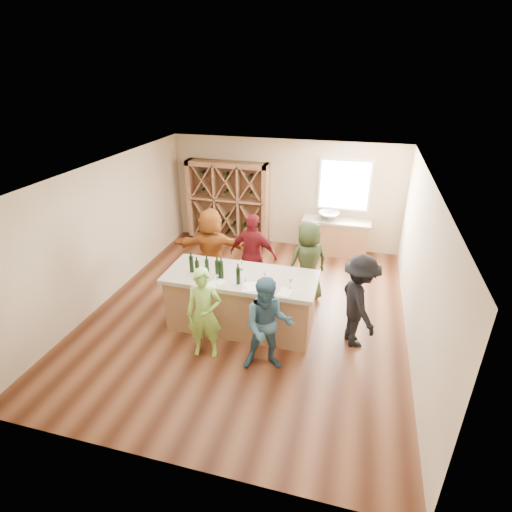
% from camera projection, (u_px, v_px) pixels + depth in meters
% --- Properties ---
extents(floor, '(6.00, 7.00, 0.10)m').
position_uv_depth(floor, '(249.00, 313.00, 8.02)').
color(floor, '#552D1B').
rests_on(floor, ground).
extents(ceiling, '(6.00, 7.00, 0.10)m').
position_uv_depth(ceiling, '(247.00, 170.00, 6.75)').
color(ceiling, white).
rests_on(ceiling, ground).
extents(wall_back, '(6.00, 0.10, 2.80)m').
position_uv_depth(wall_back, '(285.00, 193.00, 10.47)').
color(wall_back, '#C6B090').
rests_on(wall_back, ground).
extents(wall_front, '(6.00, 0.10, 2.80)m').
position_uv_depth(wall_front, '(157.00, 381.00, 4.30)').
color(wall_front, '#C6B090').
rests_on(wall_front, ground).
extents(wall_left, '(0.10, 7.00, 2.80)m').
position_uv_depth(wall_left, '(104.00, 232.00, 8.10)').
color(wall_left, '#C6B090').
rests_on(wall_left, ground).
extents(wall_right, '(0.10, 7.00, 2.80)m').
position_uv_depth(wall_right, '(423.00, 268.00, 6.67)').
color(wall_right, '#C6B090').
rests_on(wall_right, ground).
extents(window_frame, '(1.30, 0.06, 1.30)m').
position_uv_depth(window_frame, '(344.00, 185.00, 9.90)').
color(window_frame, white).
rests_on(window_frame, wall_back).
extents(window_pane, '(1.18, 0.01, 1.18)m').
position_uv_depth(window_pane, '(344.00, 186.00, 9.87)').
color(window_pane, white).
rests_on(window_pane, wall_back).
extents(wine_rack, '(2.20, 0.45, 2.20)m').
position_uv_depth(wine_rack, '(228.00, 203.00, 10.71)').
color(wine_rack, '#926746').
rests_on(wine_rack, floor).
extents(back_counter_base, '(1.60, 0.58, 0.86)m').
position_uv_depth(back_counter_base, '(335.00, 238.00, 10.26)').
color(back_counter_base, '#926746').
rests_on(back_counter_base, floor).
extents(back_counter_top, '(1.70, 0.62, 0.06)m').
position_uv_depth(back_counter_top, '(336.00, 221.00, 10.06)').
color(back_counter_top, '#A29585').
rests_on(back_counter_top, back_counter_base).
extents(sink, '(0.54, 0.54, 0.19)m').
position_uv_depth(sink, '(329.00, 216.00, 10.05)').
color(sink, silver).
rests_on(sink, back_counter_top).
extents(faucet, '(0.02, 0.02, 0.30)m').
position_uv_depth(faucet, '(330.00, 211.00, 10.19)').
color(faucet, silver).
rests_on(faucet, back_counter_top).
extents(tasting_counter_base, '(2.60, 1.00, 1.00)m').
position_uv_depth(tasting_counter_base, '(241.00, 303.00, 7.36)').
color(tasting_counter_base, '#926746').
rests_on(tasting_counter_base, floor).
extents(tasting_counter_top, '(2.72, 1.12, 0.08)m').
position_uv_depth(tasting_counter_top, '(241.00, 277.00, 7.12)').
color(tasting_counter_top, '#A29585').
rests_on(tasting_counter_top, tasting_counter_base).
extents(wine_bottle_a, '(0.10, 0.10, 0.31)m').
position_uv_depth(wine_bottle_a, '(191.00, 264.00, 7.15)').
color(wine_bottle_a, black).
rests_on(wine_bottle_a, tasting_counter_top).
extents(wine_bottle_b, '(0.09, 0.09, 0.30)m').
position_uv_depth(wine_bottle_b, '(197.00, 269.00, 7.00)').
color(wine_bottle_b, black).
rests_on(wine_bottle_b, tasting_counter_top).
extents(wine_bottle_c, '(0.07, 0.07, 0.29)m').
position_uv_depth(wine_bottle_c, '(207.00, 267.00, 7.07)').
color(wine_bottle_c, black).
rests_on(wine_bottle_c, tasting_counter_top).
extents(wine_bottle_d, '(0.10, 0.10, 0.34)m').
position_uv_depth(wine_bottle_d, '(217.00, 269.00, 6.94)').
color(wine_bottle_d, black).
rests_on(wine_bottle_d, tasting_counter_top).
extents(wine_bottle_e, '(0.09, 0.09, 0.32)m').
position_uv_depth(wine_bottle_e, '(221.00, 270.00, 6.95)').
color(wine_bottle_e, black).
rests_on(wine_bottle_e, tasting_counter_top).
extents(wine_glass_a, '(0.08, 0.08, 0.20)m').
position_uv_depth(wine_glass_a, '(217.00, 280.00, 6.73)').
color(wine_glass_a, white).
rests_on(wine_glass_a, tasting_counter_top).
extents(wine_glass_b, '(0.08, 0.08, 0.17)m').
position_uv_depth(wine_glass_b, '(245.00, 284.00, 6.65)').
color(wine_glass_b, white).
rests_on(wine_glass_b, tasting_counter_top).
extents(wine_glass_c, '(0.07, 0.07, 0.18)m').
position_uv_depth(wine_glass_c, '(274.00, 287.00, 6.53)').
color(wine_glass_c, white).
rests_on(wine_glass_c, tasting_counter_top).
extents(wine_glass_d, '(0.08, 0.08, 0.16)m').
position_uv_depth(wine_glass_d, '(264.00, 277.00, 6.86)').
color(wine_glass_d, white).
rests_on(wine_glass_d, tasting_counter_top).
extents(wine_glass_e, '(0.08, 0.08, 0.17)m').
position_uv_depth(wine_glass_e, '(290.00, 284.00, 6.64)').
color(wine_glass_e, white).
rests_on(wine_glass_e, tasting_counter_top).
extents(tasting_menu_a, '(0.34, 0.38, 0.00)m').
position_uv_depth(tasting_menu_a, '(216.00, 283.00, 6.84)').
color(tasting_menu_a, white).
rests_on(tasting_menu_a, tasting_counter_top).
extents(tasting_menu_b, '(0.31, 0.37, 0.00)m').
position_uv_depth(tasting_menu_b, '(250.00, 287.00, 6.74)').
color(tasting_menu_b, white).
rests_on(tasting_menu_b, tasting_counter_top).
extents(tasting_menu_c, '(0.25, 0.31, 0.00)m').
position_uv_depth(tasting_menu_c, '(285.00, 292.00, 6.58)').
color(tasting_menu_c, white).
rests_on(tasting_menu_c, tasting_counter_top).
extents(person_near_left, '(0.65, 0.52, 1.61)m').
position_uv_depth(person_near_left, '(204.00, 314.00, 6.50)').
color(person_near_left, '#8CC64C').
rests_on(person_near_left, floor).
extents(person_near_right, '(0.88, 0.62, 1.63)m').
position_uv_depth(person_near_right, '(268.00, 325.00, 6.19)').
color(person_near_right, '#335972').
rests_on(person_near_right, floor).
extents(person_server, '(0.90, 1.21, 1.70)m').
position_uv_depth(person_server, '(359.00, 302.00, 6.74)').
color(person_server, black).
rests_on(person_server, floor).
extents(person_far_mid, '(1.10, 0.65, 1.77)m').
position_uv_depth(person_far_mid, '(253.00, 255.00, 8.30)').
color(person_far_mid, '#590F14').
rests_on(person_far_mid, floor).
extents(person_far_right, '(1.00, 0.92, 1.72)m').
position_uv_depth(person_far_right, '(308.00, 262.00, 8.05)').
color(person_far_right, '#263319').
rests_on(person_far_right, floor).
extents(person_far_left, '(1.76, 0.93, 1.81)m').
position_uv_depth(person_far_left, '(212.00, 249.00, 8.53)').
color(person_far_left, '#994C19').
rests_on(person_far_left, floor).
extents(wine_bottle_f, '(0.07, 0.07, 0.30)m').
position_uv_depth(wine_bottle_f, '(238.00, 276.00, 6.76)').
color(wine_bottle_f, black).
rests_on(wine_bottle_f, tasting_counter_top).
extents(wine_glass_f, '(0.07, 0.07, 0.18)m').
position_uv_depth(wine_glass_f, '(241.00, 265.00, 7.25)').
color(wine_glass_f, white).
rests_on(wine_glass_f, tasting_counter_top).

